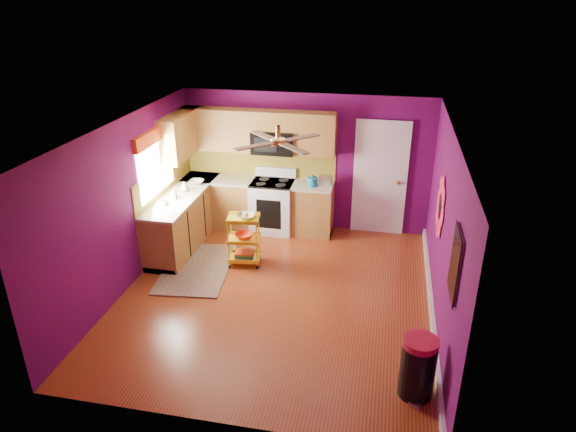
# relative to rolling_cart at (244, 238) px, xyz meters

# --- Properties ---
(ground) EXTENTS (5.00, 5.00, 0.00)m
(ground) POSITION_rel_rolling_cart_xyz_m (0.71, -0.81, -0.47)
(ground) COLOR maroon
(ground) RESTS_ON ground
(room_envelope) EXTENTS (4.54, 5.04, 2.52)m
(room_envelope) POSITION_rel_rolling_cart_xyz_m (0.74, -0.81, 1.16)
(room_envelope) COLOR #590A4E
(room_envelope) RESTS_ON ground
(lower_cabinets) EXTENTS (2.81, 2.31, 0.94)m
(lower_cabinets) POSITION_rel_rolling_cart_xyz_m (-0.64, 1.00, -0.04)
(lower_cabinets) COLOR brown
(lower_cabinets) RESTS_ON ground
(electric_range) EXTENTS (0.76, 0.66, 1.13)m
(electric_range) POSITION_rel_rolling_cart_xyz_m (0.16, 1.36, 0.01)
(electric_range) COLOR white
(electric_range) RESTS_ON ground
(upper_cabinetry) EXTENTS (2.80, 2.30, 1.26)m
(upper_cabinetry) POSITION_rel_rolling_cart_xyz_m (-0.53, 1.36, 1.33)
(upper_cabinetry) COLOR brown
(upper_cabinetry) RESTS_ON ground
(left_window) EXTENTS (0.08, 1.35, 1.08)m
(left_window) POSITION_rel_rolling_cart_xyz_m (-1.51, 0.24, 1.26)
(left_window) COLOR white
(left_window) RESTS_ON ground
(panel_door) EXTENTS (0.95, 0.11, 2.15)m
(panel_door) POSITION_rel_rolling_cart_xyz_m (2.06, 1.66, 0.55)
(panel_door) COLOR white
(panel_door) RESTS_ON ground
(right_wall_art) EXTENTS (0.04, 2.74, 1.04)m
(right_wall_art) POSITION_rel_rolling_cart_xyz_m (2.94, -1.15, 0.97)
(right_wall_art) COLOR black
(right_wall_art) RESTS_ON ground
(ceiling_fan) EXTENTS (1.01, 1.01, 0.26)m
(ceiling_fan) POSITION_rel_rolling_cart_xyz_m (0.71, -0.61, 1.82)
(ceiling_fan) COLOR #BF8C3F
(ceiling_fan) RESTS_ON ground
(shag_rug) EXTENTS (1.20, 1.78, 0.02)m
(shag_rug) POSITION_rel_rolling_cart_xyz_m (-0.72, -0.32, -0.46)
(shag_rug) COLOR black
(shag_rug) RESTS_ON ground
(rolling_cart) EXTENTS (0.56, 0.44, 0.92)m
(rolling_cart) POSITION_rel_rolling_cart_xyz_m (0.00, 0.00, 0.00)
(rolling_cart) COLOR yellow
(rolling_cart) RESTS_ON ground
(trash_can) EXTENTS (0.51, 0.51, 0.74)m
(trash_can) POSITION_rel_rolling_cart_xyz_m (2.67, -2.47, -0.10)
(trash_can) COLOR black
(trash_can) RESTS_ON ground
(teal_kettle) EXTENTS (0.18, 0.18, 0.21)m
(teal_kettle) POSITION_rel_rolling_cart_xyz_m (0.90, 1.32, 0.55)
(teal_kettle) COLOR #147598
(teal_kettle) RESTS_ON lower_cabinets
(toaster) EXTENTS (0.22, 0.15, 0.18)m
(toaster) POSITION_rel_rolling_cart_xyz_m (1.11, 1.41, 0.56)
(toaster) COLOR beige
(toaster) RESTS_ON lower_cabinets
(soap_bottle_a) EXTENTS (0.08, 0.09, 0.19)m
(soap_bottle_a) POSITION_rel_rolling_cart_xyz_m (-1.27, 0.27, 0.56)
(soap_bottle_a) COLOR #EA3F72
(soap_bottle_a) RESTS_ON lower_cabinets
(soap_bottle_b) EXTENTS (0.14, 0.14, 0.18)m
(soap_bottle_b) POSITION_rel_rolling_cart_xyz_m (-1.22, 0.62, 0.56)
(soap_bottle_b) COLOR white
(soap_bottle_b) RESTS_ON lower_cabinets
(counter_dish) EXTENTS (0.26, 0.26, 0.06)m
(counter_dish) POSITION_rel_rolling_cart_xyz_m (-1.16, 1.02, 0.50)
(counter_dish) COLOR white
(counter_dish) RESTS_ON lower_cabinets
(counter_cup) EXTENTS (0.12, 0.12, 0.09)m
(counter_cup) POSITION_rel_rolling_cart_xyz_m (-1.30, -0.01, 0.51)
(counter_cup) COLOR white
(counter_cup) RESTS_ON lower_cabinets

